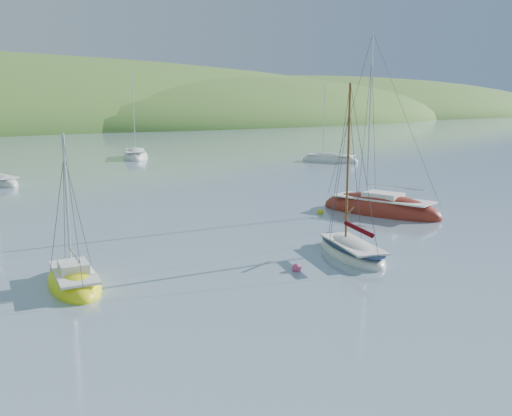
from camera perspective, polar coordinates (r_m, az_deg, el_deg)
ground at (r=26.34m, az=10.29°, el=-6.88°), size 700.00×700.00×0.00m
daysailer_white at (r=29.87m, az=9.52°, el=-4.30°), size 4.22×6.50×9.38m
sloop_red at (r=41.30m, az=12.32°, el=-0.18°), size 5.15×9.57×13.46m
sailboat_yellow at (r=26.05m, az=-17.74°, el=-7.03°), size 3.08×5.68×7.15m
distant_sloop_b at (r=80.64m, az=-11.96°, el=5.06°), size 6.86×9.87×13.34m
distant_sloop_d at (r=74.68m, az=7.38°, el=4.74°), size 5.65×8.08×10.93m
mooring_buoys at (r=33.36m, az=4.87°, el=-2.77°), size 24.65×11.13×0.46m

